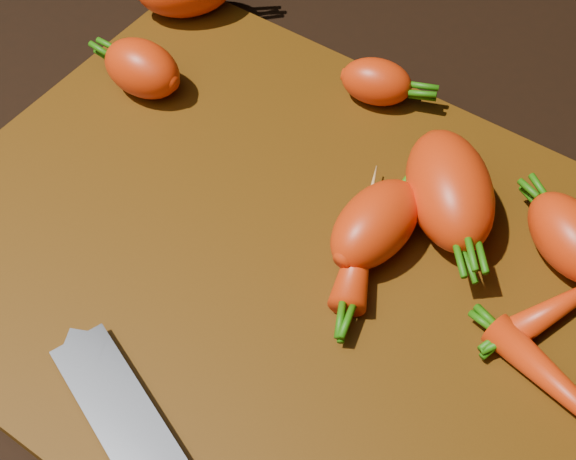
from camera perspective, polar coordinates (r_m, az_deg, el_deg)
The scene contains 9 objects.
ground at distance 0.57m, azimuth -0.57°, elevation -2.73°, with size 2.00×2.00×0.01m, color black.
cutting_board at distance 0.56m, azimuth -0.58°, elevation -2.12°, with size 0.50×0.40×0.01m, color #573007.
carrot_1 at distance 0.66m, azimuth -10.33°, elevation 11.24°, with size 0.07×0.05×0.05m, color #ED3408.
carrot_2 at distance 0.57m, azimuth 11.40°, elevation 2.82°, with size 0.10×0.06×0.06m, color #ED3408.
carrot_3 at distance 0.55m, azimuth 6.26°, elevation 0.42°, with size 0.08×0.05×0.05m, color #ED3408.
carrot_4 at distance 0.65m, azimuth 6.31°, elevation 10.44°, with size 0.06×0.04×0.04m, color #ED3408.
carrot_5 at distance 0.57m, azimuth 19.41°, elevation -0.49°, with size 0.08×0.04×0.04m, color #ED3408.
carrot_6 at distance 0.56m, azimuth 19.37°, elevation -4.75°, with size 0.10×0.02×0.02m, color #ED3408.
carrot_8 at distance 0.55m, azimuth 5.12°, elevation -1.13°, with size 0.10×0.03×0.03m, color #ED3408.
Camera 1 is at (0.19, -0.26, 0.47)m, focal length 50.00 mm.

